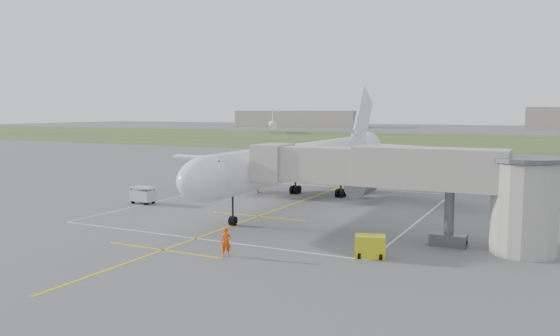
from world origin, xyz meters
The scene contains 11 objects.
ground centered at (0.00, 0.00, 0.00)m, with size 700.00×700.00×0.00m, color #525254.
grass_strip centered at (0.00, 130.00, 0.01)m, with size 700.00×120.00×0.02m, color #375123.
apron_markings centered at (0.00, -5.82, 0.01)m, with size 28.20×60.00×0.01m.
airliner centered at (0.00, 0.75, 4.39)m, with size 38.93×46.75×13.52m.
jet_bridge centered at (15.72, -13.50, 4.74)m, with size 23.40×5.00×7.20m.
gpu_unit centered at (13.82, -19.22, 0.75)m, with size 2.33×1.92×1.53m.
baggage_cart centered at (-14.51, -9.27, 0.92)m, with size 2.64×1.66×1.79m.
ramp_worker_nose centered at (4.89, -23.31, 0.98)m, with size 0.72×0.47×1.96m, color #F24607.
ramp_worker_wing centered at (-7.15, 3.18, 0.93)m, with size 0.90×0.70×1.85m, color #DB5406.
distant_hangars centered at (-16.15, 265.19, 5.17)m, with size 345.00×49.00×12.00m.
distant_aircraft centered at (-5.04, 176.72, 3.59)m, with size 194.47×43.84×8.85m.
Camera 1 is at (24.63, -54.30, 9.92)m, focal length 35.00 mm.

